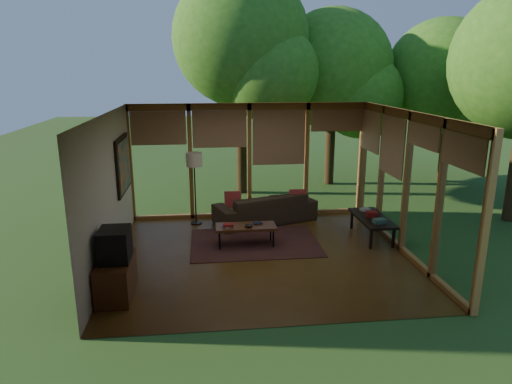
{
  "coord_description": "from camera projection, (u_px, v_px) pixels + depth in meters",
  "views": [
    {
      "loc": [
        -1.04,
        -8.01,
        3.43
      ],
      "look_at": [
        -0.05,
        0.7,
        1.07
      ],
      "focal_mm": 32.0,
      "sensor_mm": 36.0,
      "label": 1
    }
  ],
  "objects": [
    {
      "name": "window_wall_back",
      "position": [
        249.0,
        161.0,
        10.74
      ],
      "size": [
        5.5,
        0.12,
        2.7
      ],
      "primitive_type": "cube",
      "color": "#A16C32",
      "rests_on": "ground"
    },
    {
      "name": "tree_nw",
      "position": [
        241.0,
        39.0,
        12.17
      ],
      "size": [
        3.65,
        3.65,
        6.07
      ],
      "color": "#362813",
      "rests_on": "ground"
    },
    {
      "name": "side_console",
      "position": [
        372.0,
        219.0,
        9.54
      ],
      "size": [
        0.6,
        1.4,
        0.46
      ],
      "color": "black",
      "rests_on": "floor"
    },
    {
      "name": "tree_ne",
      "position": [
        333.0,
        70.0,
        13.41
      ],
      "size": [
        3.49,
        3.49,
        5.19
      ],
      "color": "#362813",
      "rests_on": "ground"
    },
    {
      "name": "floor_lamp",
      "position": [
        194.0,
        164.0,
        10.15
      ],
      "size": [
        0.36,
        0.36,
        1.65
      ],
      "color": "black",
      "rests_on": "floor"
    },
    {
      "name": "rug",
      "position": [
        255.0,
        242.0,
        9.34
      ],
      "size": [
        2.59,
        1.84,
        0.01
      ],
      "primitive_type": "cube",
      "color": "#6E3010",
      "rests_on": "floor"
    },
    {
      "name": "console_book_a",
      "position": [
        379.0,
        221.0,
        9.13
      ],
      "size": [
        0.26,
        0.21,
        0.09
      ],
      "primitive_type": "cube",
      "rotation": [
        0.0,
        0.0,
        0.16
      ],
      "color": "#365F53",
      "rests_on": "side_console"
    },
    {
      "name": "sofa",
      "position": [
        265.0,
        208.0,
        10.56
      ],
      "size": [
        2.49,
        1.61,
        0.68
      ],
      "primitive_type": "imported",
      "rotation": [
        0.0,
        0.0,
        3.47
      ],
      "color": "#34261A",
      "rests_on": "floor"
    },
    {
      "name": "television",
      "position": [
        115.0,
        245.0,
        6.95
      ],
      "size": [
        0.45,
        0.55,
        0.5
      ],
      "primitive_type": "cube",
      "color": "black",
      "rests_on": "media_cabinet"
    },
    {
      "name": "wall_front",
      "position": [
        288.0,
        235.0,
        5.95
      ],
      "size": [
        5.5,
        0.04,
        2.7
      ],
      "primitive_type": "cube",
      "color": "beige",
      "rests_on": "ground"
    },
    {
      "name": "ct_book_upper",
      "position": [
        228.0,
        225.0,
        8.99
      ],
      "size": [
        0.21,
        0.16,
        0.03
      ],
      "primitive_type": "cube",
      "rotation": [
        0.0,
        0.0,
        0.06
      ],
      "color": "maroon",
      "rests_on": "coffee_table"
    },
    {
      "name": "pillow_left",
      "position": [
        233.0,
        200.0,
        10.37
      ],
      "size": [
        0.38,
        0.2,
        0.39
      ],
      "primitive_type": "cube",
      "rotation": [
        -0.21,
        0.0,
        0.0
      ],
      "color": "maroon",
      "rests_on": "sofa"
    },
    {
      "name": "ct_book_lower",
      "position": [
        228.0,
        226.0,
        9.0
      ],
      "size": [
        0.21,
        0.18,
        0.03
      ],
      "primitive_type": "cube",
      "rotation": [
        0.0,
        0.0,
        0.32
      ],
      "color": "#AEA59D",
      "rests_on": "coffee_table"
    },
    {
      "name": "ct_bowl",
      "position": [
        249.0,
        225.0,
        8.99
      ],
      "size": [
        0.16,
        0.16,
        0.07
      ],
      "primitive_type": "ellipsoid",
      "color": "black",
      "rests_on": "coffee_table"
    },
    {
      "name": "exterior_lawn",
      "position": [
        445.0,
        164.0,
        17.25
      ],
      "size": [
        40.0,
        40.0,
        0.0
      ],
      "primitive_type": "plane",
      "color": "#2D5520",
      "rests_on": "ground"
    },
    {
      "name": "window_wall_right",
      "position": [
        407.0,
        183.0,
        8.65
      ],
      "size": [
        0.12,
        5.0,
        2.7
      ],
      "primitive_type": "cube",
      "color": "#A16C32",
      "rests_on": "ground"
    },
    {
      "name": "media_cabinet",
      "position": [
        116.0,
        278.0,
        7.09
      ],
      "size": [
        0.5,
        1.0,
        0.6
      ],
      "primitive_type": "cube",
      "color": "#562D17",
      "rests_on": "floor"
    },
    {
      "name": "pillow_right",
      "position": [
        298.0,
        198.0,
        10.54
      ],
      "size": [
        0.38,
        0.2,
        0.39
      ],
      "primitive_type": "cube",
      "rotation": [
        -0.21,
        0.0,
        0.0
      ],
      "color": "maroon",
      "rests_on": "sofa"
    },
    {
      "name": "floor",
      "position": [
        263.0,
        256.0,
        8.7
      ],
      "size": [
        5.5,
        5.5,
        0.0
      ],
      "primitive_type": "plane",
      "color": "brown",
      "rests_on": "ground"
    },
    {
      "name": "wall_painting",
      "position": [
        123.0,
        165.0,
        9.34
      ],
      "size": [
        0.06,
        1.35,
        1.15
      ],
      "color": "black",
      "rests_on": "wall_left"
    },
    {
      "name": "console_book_b",
      "position": [
        371.0,
        214.0,
        9.56
      ],
      "size": [
        0.25,
        0.2,
        0.1
      ],
      "primitive_type": "cube",
      "rotation": [
        0.0,
        0.0,
        -0.19
      ],
      "color": "maroon",
      "rests_on": "side_console"
    },
    {
      "name": "tree_far",
      "position": [
        442.0,
        77.0,
        13.65
      ],
      "size": [
        3.43,
        3.43,
        4.94
      ],
      "color": "#362813",
      "rests_on": "ground"
    },
    {
      "name": "console_book_c",
      "position": [
        365.0,
        209.0,
        9.95
      ],
      "size": [
        0.21,
        0.17,
        0.05
      ],
      "primitive_type": "cube",
      "rotation": [
        0.0,
        0.0,
        0.13
      ],
      "color": "#AEA59D",
      "rests_on": "side_console"
    },
    {
      "name": "ceiling",
      "position": [
        263.0,
        113.0,
        7.99
      ],
      "size": [
        5.5,
        5.5,
        0.0
      ],
      "primitive_type": "plane",
      "rotation": [
        3.14,
        0.0,
        0.0
      ],
      "color": "white",
      "rests_on": "ground"
    },
    {
      "name": "ct_book_side",
      "position": [
        258.0,
        223.0,
        9.19
      ],
      "size": [
        0.19,
        0.16,
        0.03
      ],
      "primitive_type": "cube",
      "rotation": [
        0.0,
        0.0,
        0.13
      ],
      "color": "black",
      "rests_on": "coffee_table"
    },
    {
      "name": "wall_left",
      "position": [
        109.0,
        192.0,
        8.04
      ],
      "size": [
        0.04,
        5.0,
        2.7
      ],
      "primitive_type": "cube",
      "color": "beige",
      "rests_on": "ground"
    },
    {
      "name": "coffee_table",
      "position": [
        246.0,
        227.0,
        9.1
      ],
      "size": [
        1.2,
        0.5,
        0.43
      ],
      "color": "#562D17",
      "rests_on": "floor"
    }
  ]
}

